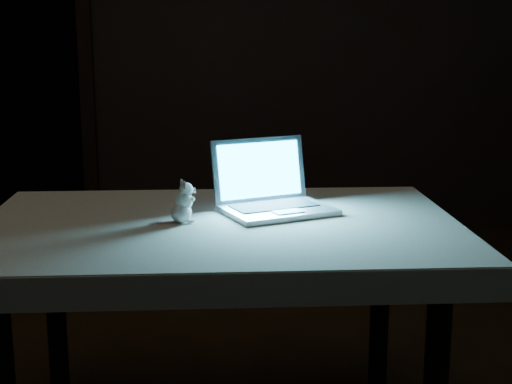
{
  "coord_description": "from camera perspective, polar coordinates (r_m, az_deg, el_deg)",
  "views": [
    {
      "loc": [
        0.15,
        -1.96,
        1.18
      ],
      "look_at": [
        0.26,
        0.08,
        0.74
      ],
      "focal_mm": 52.0,
      "sensor_mm": 36.0,
      "label": 1
    }
  ],
  "objects": [
    {
      "name": "laptop",
      "position": [
        2.12,
        1.73,
        1.06
      ],
      "size": [
        0.38,
        0.36,
        0.2
      ],
      "primitive_type": null,
      "rotation": [
        0.0,
        0.0,
        0.39
      ],
      "color": "#B7B7BC",
      "rests_on": "tablecloth"
    },
    {
      "name": "back_wall",
      "position": [
        4.47,
        -5.14,
        13.71
      ],
      "size": [
        4.5,
        0.04,
        2.6
      ],
      "primitive_type": "cube",
      "color": "black",
      "rests_on": "ground"
    },
    {
      "name": "table",
      "position": [
        2.15,
        -2.68,
        -11.04
      ],
      "size": [
        1.24,
        0.8,
        0.66
      ],
      "primitive_type": null,
      "rotation": [
        0.0,
        0.0,
        0.01
      ],
      "color": "black",
      "rests_on": "floor"
    },
    {
      "name": "plush_mouse",
      "position": [
        2.03,
        -5.8,
        -0.74
      ],
      "size": [
        0.1,
        0.1,
        0.12
      ],
      "primitive_type": null,
      "rotation": [
        0.0,
        0.0,
        0.14
      ],
      "color": "white",
      "rests_on": "tablecloth"
    },
    {
      "name": "tablecloth",
      "position": [
        2.09,
        -4.78,
        -3.1
      ],
      "size": [
        1.49,
        1.18,
        0.08
      ],
      "primitive_type": null,
      "rotation": [
        0.0,
        0.0,
        0.25
      ],
      "color": "beige",
      "rests_on": "table"
    },
    {
      "name": "doorway",
      "position": [
        4.64,
        -19.02,
        10.14
      ],
      "size": [
        1.06,
        0.36,
        2.13
      ],
      "primitive_type": null,
      "color": "black",
      "rests_on": "back_wall"
    }
  ]
}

